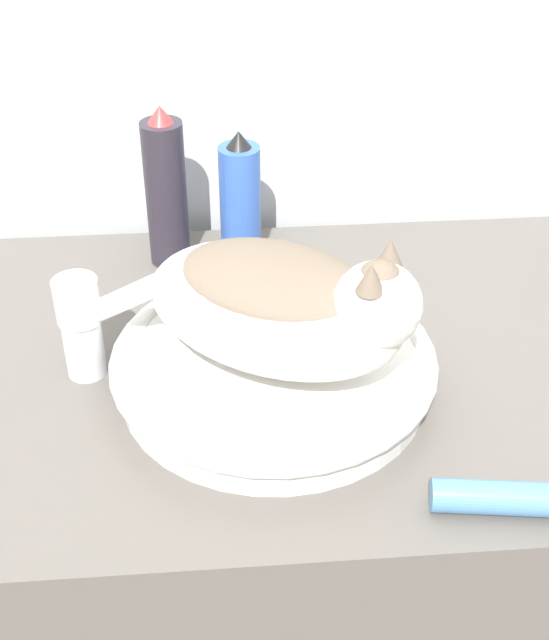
% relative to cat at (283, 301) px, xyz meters
% --- Properties ---
extents(vanity_counter, '(1.15, 0.60, 0.82)m').
position_rel_cat_xyz_m(vanity_counter, '(0.04, 0.06, -0.53)').
color(vanity_counter, '#56514C').
rests_on(vanity_counter, ground_plane).
extents(sink_basin, '(0.36, 0.36, 0.05)m').
position_rel_cat_xyz_m(sink_basin, '(-0.01, 0.00, -0.09)').
color(sink_basin, silver).
rests_on(sink_basin, vanity_counter).
extents(cat, '(0.33, 0.35, 0.16)m').
position_rel_cat_xyz_m(cat, '(0.00, 0.00, 0.00)').
color(cat, silver).
rests_on(cat, sink_basin).
extents(faucet, '(0.14, 0.06, 0.15)m').
position_rel_cat_xyz_m(faucet, '(-0.21, 0.04, -0.04)').
color(faucet, silver).
rests_on(faucet, vanity_counter).
extents(spray_bottle_trigger, '(0.05, 0.05, 0.18)m').
position_rel_cat_xyz_m(spray_bottle_trigger, '(-0.03, 0.28, -0.03)').
color(spray_bottle_trigger, '#335BB7').
rests_on(spray_bottle_trigger, vanity_counter).
extents(hairspray_can_black, '(0.05, 0.05, 0.22)m').
position_rel_cat_xyz_m(hairspray_can_black, '(-0.13, 0.28, -0.01)').
color(hairspray_can_black, '#28232D').
rests_on(hairspray_can_black, vanity_counter).
extents(cream_tube, '(0.14, 0.05, 0.04)m').
position_rel_cat_xyz_m(cream_tube, '(0.19, -0.20, -0.10)').
color(cream_tube, '#4C7FB2').
rests_on(cream_tube, vanity_counter).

